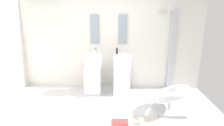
{
  "coord_description": "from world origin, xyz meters",
  "views": [
    {
      "loc": [
        0.36,
        -3.0,
        1.89
      ],
      "look_at": [
        0.15,
        0.55,
        0.95
      ],
      "focal_mm": 28.4,
      "sensor_mm": 36.0,
      "label": 1
    }
  ],
  "objects_px": {
    "pedestal_sink_left": "(93,73)",
    "coffee_mug": "(141,121)",
    "soap_bottle_black": "(117,51)",
    "pedestal_sink_right": "(122,74)",
    "shower_column": "(171,49)",
    "soap_bottle_white": "(95,53)",
    "lounge_chair": "(170,96)",
    "magazine_red": "(120,122)",
    "soap_bottle_green": "(96,51)"
  },
  "relations": [
    {
      "from": "shower_column",
      "to": "magazine_red",
      "type": "relative_size",
      "value": 7.02
    },
    {
      "from": "soap_bottle_black",
      "to": "soap_bottle_white",
      "type": "distance_m",
      "value": 0.55
    },
    {
      "from": "lounge_chair",
      "to": "magazine_red",
      "type": "bearing_deg",
      "value": -155.16
    },
    {
      "from": "shower_column",
      "to": "coffee_mug",
      "type": "height_order",
      "value": "shower_column"
    },
    {
      "from": "soap_bottle_green",
      "to": "soap_bottle_white",
      "type": "distance_m",
      "value": 0.28
    },
    {
      "from": "pedestal_sink_left",
      "to": "shower_column",
      "type": "height_order",
      "value": "shower_column"
    },
    {
      "from": "pedestal_sink_left",
      "to": "soap_bottle_black",
      "type": "height_order",
      "value": "soap_bottle_black"
    },
    {
      "from": "lounge_chair",
      "to": "soap_bottle_green",
      "type": "xyz_separation_m",
      "value": [
        -1.62,
        1.01,
        0.71
      ]
    },
    {
      "from": "magazine_red",
      "to": "soap_bottle_green",
      "type": "distance_m",
      "value": 1.9
    },
    {
      "from": "soap_bottle_green",
      "to": "soap_bottle_black",
      "type": "height_order",
      "value": "soap_bottle_black"
    },
    {
      "from": "lounge_chair",
      "to": "shower_column",
      "type": "bearing_deg",
      "value": 77.04
    },
    {
      "from": "pedestal_sink_left",
      "to": "magazine_red",
      "type": "relative_size",
      "value": 3.75
    },
    {
      "from": "shower_column",
      "to": "pedestal_sink_left",
      "type": "bearing_deg",
      "value": -169.67
    },
    {
      "from": "lounge_chair",
      "to": "soap_bottle_black",
      "type": "relative_size",
      "value": 6.56
    },
    {
      "from": "shower_column",
      "to": "lounge_chair",
      "type": "distance_m",
      "value": 1.45
    },
    {
      "from": "pedestal_sink_left",
      "to": "soap_bottle_white",
      "type": "height_order",
      "value": "soap_bottle_white"
    },
    {
      "from": "magazine_red",
      "to": "coffee_mug",
      "type": "relative_size",
      "value": 2.89
    },
    {
      "from": "pedestal_sink_right",
      "to": "shower_column",
      "type": "relative_size",
      "value": 0.53
    },
    {
      "from": "coffee_mug",
      "to": "pedestal_sink_left",
      "type": "bearing_deg",
      "value": 128.94
    },
    {
      "from": "pedestal_sink_left",
      "to": "coffee_mug",
      "type": "distance_m",
      "value": 1.77
    },
    {
      "from": "pedestal_sink_right",
      "to": "coffee_mug",
      "type": "distance_m",
      "value": 1.45
    },
    {
      "from": "soap_bottle_green",
      "to": "coffee_mug",
      "type": "bearing_deg",
      "value": -55.71
    },
    {
      "from": "pedestal_sink_left",
      "to": "magazine_red",
      "type": "xyz_separation_m",
      "value": [
        0.7,
        -1.32,
        -0.49
      ]
    },
    {
      "from": "lounge_chair",
      "to": "coffee_mug",
      "type": "xyz_separation_m",
      "value": [
        -0.61,
        -0.47,
        -0.29
      ]
    },
    {
      "from": "lounge_chair",
      "to": "soap_bottle_white",
      "type": "distance_m",
      "value": 1.91
    },
    {
      "from": "shower_column",
      "to": "magazine_red",
      "type": "height_order",
      "value": "shower_column"
    },
    {
      "from": "pedestal_sink_left",
      "to": "coffee_mug",
      "type": "bearing_deg",
      "value": -51.06
    },
    {
      "from": "magazine_red",
      "to": "coffee_mug",
      "type": "height_order",
      "value": "coffee_mug"
    },
    {
      "from": "lounge_chair",
      "to": "coffee_mug",
      "type": "relative_size",
      "value": 10.83
    },
    {
      "from": "shower_column",
      "to": "soap_bottle_black",
      "type": "bearing_deg",
      "value": -167.48
    },
    {
      "from": "pedestal_sink_right",
      "to": "lounge_chair",
      "type": "relative_size",
      "value": 1.0
    },
    {
      "from": "soap_bottle_black",
      "to": "pedestal_sink_left",
      "type": "bearing_deg",
      "value": -174.87
    },
    {
      "from": "pedestal_sink_right",
      "to": "soap_bottle_green",
      "type": "relative_size",
      "value": 7.53
    },
    {
      "from": "pedestal_sink_right",
      "to": "soap_bottle_black",
      "type": "bearing_deg",
      "value": 157.9
    },
    {
      "from": "lounge_chair",
      "to": "soap_bottle_white",
      "type": "xyz_separation_m",
      "value": [
        -1.62,
        0.72,
        0.71
      ]
    },
    {
      "from": "pedestal_sink_left",
      "to": "soap_bottle_black",
      "type": "bearing_deg",
      "value": 5.13
    },
    {
      "from": "shower_column",
      "to": "lounge_chair",
      "type": "xyz_separation_m",
      "value": [
        -0.28,
        -1.22,
        -0.73
      ]
    },
    {
      "from": "pedestal_sink_left",
      "to": "soap_bottle_green",
      "type": "xyz_separation_m",
      "value": [
        0.07,
        0.14,
        0.54
      ]
    },
    {
      "from": "pedestal_sink_left",
      "to": "lounge_chair",
      "type": "xyz_separation_m",
      "value": [
        1.69,
        -0.86,
        -0.17
      ]
    },
    {
      "from": "pedestal_sink_right",
      "to": "lounge_chair",
      "type": "xyz_separation_m",
      "value": [
        0.97,
        -0.86,
        -0.17
      ]
    },
    {
      "from": "lounge_chair",
      "to": "soap_bottle_black",
      "type": "xyz_separation_m",
      "value": [
        -1.1,
        0.92,
        0.72
      ]
    },
    {
      "from": "soap_bottle_white",
      "to": "soap_bottle_green",
      "type": "bearing_deg",
      "value": 90.85
    },
    {
      "from": "shower_column",
      "to": "pedestal_sink_right",
      "type": "bearing_deg",
      "value": -163.94
    },
    {
      "from": "pedestal_sink_left",
      "to": "soap_bottle_black",
      "type": "xyz_separation_m",
      "value": [
        0.59,
        0.05,
        0.55
      ]
    },
    {
      "from": "shower_column",
      "to": "soap_bottle_black",
      "type": "relative_size",
      "value": 12.3
    },
    {
      "from": "pedestal_sink_left",
      "to": "shower_column",
      "type": "relative_size",
      "value": 0.53
    },
    {
      "from": "shower_column",
      "to": "soap_bottle_white",
      "type": "bearing_deg",
      "value": -165.28
    },
    {
      "from": "pedestal_sink_right",
      "to": "soap_bottle_white",
      "type": "relative_size",
      "value": 7.13
    },
    {
      "from": "pedestal_sink_right",
      "to": "soap_bottle_white",
      "type": "xyz_separation_m",
      "value": [
        -0.65,
        -0.14,
        0.55
      ]
    },
    {
      "from": "lounge_chair",
      "to": "coffee_mug",
      "type": "height_order",
      "value": "lounge_chair"
    }
  ]
}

